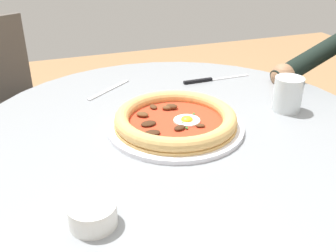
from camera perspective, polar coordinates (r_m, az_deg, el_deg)
name	(u,v)px	position (r m, az deg, el deg)	size (l,w,h in m)	color
dining_table	(176,175)	(0.95, 1.21, -7.14)	(0.93, 0.93, 0.73)	gray
pizza_on_plate	(175,121)	(0.86, 1.10, 0.75)	(0.30, 0.30, 0.04)	white
water_glass	(287,96)	(0.98, 17.08, 4.28)	(0.07, 0.07, 0.08)	silver
steak_knife	(207,80)	(1.14, 5.76, 6.73)	(0.01, 0.21, 0.01)	silver
ramekin_capers	(93,214)	(0.61, -10.97, -12.49)	(0.07, 0.07, 0.04)	white
fork_utensil	(109,90)	(1.08, -8.61, 5.26)	(0.11, 0.14, 0.00)	#BCBCC1
cafe_chair_spare_near	(2,101)	(1.74, -23.08, 3.37)	(0.56, 0.56, 0.80)	#504A45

